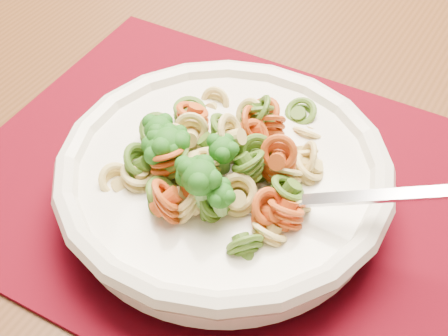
% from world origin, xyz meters
% --- Properties ---
extents(dining_table, '(1.59, 1.18, 0.72)m').
position_xyz_m(dining_table, '(0.27, -0.70, 0.63)').
color(dining_table, '#532E17').
rests_on(dining_table, ground).
extents(placemat, '(0.50, 0.42, 0.00)m').
position_xyz_m(placemat, '(0.22, -0.75, 0.73)').
color(placemat, '#52030D').
rests_on(placemat, dining_table).
extents(pasta_bowl, '(0.27, 0.27, 0.05)m').
position_xyz_m(pasta_bowl, '(0.22, -0.76, 0.76)').
color(pasta_bowl, white).
rests_on(pasta_bowl, placemat).
extents(pasta_broccoli_heap, '(0.23, 0.23, 0.06)m').
position_xyz_m(pasta_broccoli_heap, '(0.22, -0.76, 0.77)').
color(pasta_broccoli_heap, '#E8C572').
rests_on(pasta_broccoli_heap, pasta_bowl).
extents(fork, '(0.18, 0.04, 0.08)m').
position_xyz_m(fork, '(0.26, -0.79, 0.77)').
color(fork, silver).
rests_on(fork, pasta_bowl).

